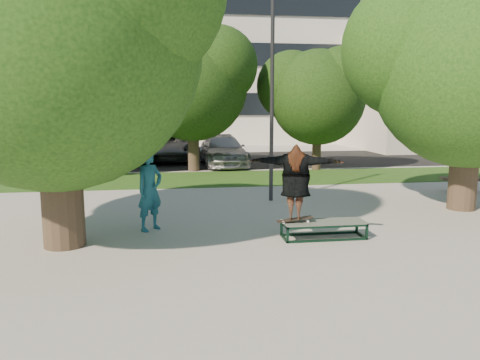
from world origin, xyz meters
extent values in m
plane|color=#9C968F|center=(0.00, 0.00, 0.00)|extent=(120.00, 120.00, 0.00)
cube|color=#204012|center=(1.00, 9.50, 0.01)|extent=(30.00, 4.00, 0.02)
cube|color=black|center=(0.00, 16.00, 0.01)|extent=(40.00, 8.00, 0.01)
cylinder|color=#38281E|center=(-4.20, 1.00, 1.60)|extent=(0.84, 0.84, 3.20)
sphere|color=#173D10|center=(-4.20, 1.00, 4.07)|extent=(5.80, 5.80, 5.80)
cylinder|color=#38281E|center=(6.00, 3.00, 1.50)|extent=(0.76, 0.76, 3.00)
sphere|color=#173D10|center=(6.00, 3.00, 3.78)|extent=(5.20, 5.20, 5.20)
sphere|color=#173D10|center=(4.70, 3.78, 4.43)|extent=(3.90, 3.90, 3.90)
cylinder|color=#38281E|center=(-6.50, 11.00, 1.40)|extent=(0.44, 0.44, 2.80)
sphere|color=black|center=(-6.50, 11.00, 3.46)|extent=(4.40, 4.40, 4.40)
sphere|color=black|center=(-7.60, 11.66, 4.01)|extent=(3.30, 3.30, 3.30)
sphere|color=black|center=(-5.51, 10.56, 4.23)|extent=(3.08, 3.08, 3.08)
cylinder|color=#38281E|center=(-1.00, 12.00, 1.50)|extent=(0.50, 0.50, 3.00)
sphere|color=black|center=(-1.00, 12.00, 3.72)|extent=(4.80, 4.80, 4.80)
sphere|color=black|center=(-2.20, 12.72, 4.32)|extent=(3.60, 3.60, 3.60)
sphere|color=black|center=(0.08, 11.52, 4.56)|extent=(3.36, 3.36, 3.36)
cylinder|color=#38281E|center=(4.50, 11.50, 1.30)|extent=(0.40, 0.40, 2.60)
sphere|color=black|center=(4.50, 11.50, 3.23)|extent=(4.20, 4.20, 4.20)
sphere|color=black|center=(3.45, 12.13, 3.75)|extent=(3.15, 3.15, 3.15)
sphere|color=black|center=(5.45, 11.08, 3.96)|extent=(2.94, 2.94, 2.94)
cylinder|color=#2D2D30|center=(1.00, 5.00, 3.00)|extent=(0.12, 0.12, 6.00)
cube|color=beige|center=(-2.00, 32.00, 8.00)|extent=(30.00, 14.00, 16.00)
cube|color=black|center=(-2.00, 24.94, 3.00)|extent=(27.60, 0.12, 1.60)
cube|color=black|center=(-2.00, 24.94, 6.50)|extent=(27.60, 0.12, 1.60)
cube|color=black|center=(-2.00, 24.94, 10.00)|extent=(27.60, 0.12, 1.60)
cube|color=beige|center=(18.00, 22.00, 4.00)|extent=(15.00, 10.00, 8.00)
cube|color=#475147|center=(1.26, 0.77, 0.36)|extent=(1.80, 0.60, 0.03)
cylinder|color=white|center=(0.34, 0.69, 0.40)|extent=(0.06, 0.03, 0.06)
cylinder|color=white|center=(0.34, 0.85, 0.40)|extent=(0.06, 0.03, 0.06)
cylinder|color=white|center=(0.88, 0.69, 0.40)|extent=(0.06, 0.03, 0.06)
cylinder|color=white|center=(0.88, 0.85, 0.40)|extent=(0.06, 0.03, 0.06)
cube|color=black|center=(0.61, 0.77, 0.44)|extent=(0.78, 0.20, 0.10)
imported|color=brown|center=(0.61, 0.77, 1.26)|extent=(2.05, 1.14, 1.61)
imported|color=#1B5969|center=(-2.50, 2.01, 0.95)|extent=(0.82, 0.80, 1.89)
cube|color=brown|center=(7.40, 5.53, 0.21)|extent=(0.20, 0.20, 0.42)
imported|color=silver|center=(-8.07, 15.72, 0.70)|extent=(2.46, 4.37, 1.40)
imported|color=black|center=(-3.70, 15.51, 0.70)|extent=(1.73, 4.33, 1.40)
imported|color=#515156|center=(-2.00, 16.34, 0.75)|extent=(2.73, 5.48, 1.49)
imported|color=#A2A1A6|center=(0.50, 13.81, 0.71)|extent=(2.25, 5.01, 1.43)
camera|label=1|loc=(-2.00, -8.75, 2.85)|focal=35.00mm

